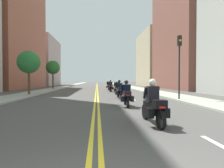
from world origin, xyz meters
The scene contains 19 objects.
ground_plane centered at (0.00, 48.00, 0.00)m, with size 264.00×264.00×0.00m, color #464441.
sidewalk_left centered at (-7.57, 48.00, 0.06)m, with size 2.91×144.00×0.12m, color #999993.
sidewalk_right centered at (7.57, 48.00, 0.06)m, with size 2.91×144.00×0.12m, color #959F8B.
centreline_yellow_inner centered at (-0.12, 48.00, 0.00)m, with size 0.12×132.00×0.01m, color yellow.
centreline_yellow_outer centered at (0.12, 48.00, 0.00)m, with size 0.12×132.00×0.01m, color yellow.
lane_dashes_white centered at (3.06, 29.00, 0.00)m, with size 0.14×56.40×0.01m.
building_left_1 centered at (-17.19, 36.52, 10.84)m, with size 9.19×20.06×21.69m.
building_right_1 centered at (16.10, 32.14, 10.68)m, with size 7.01×17.47×21.36m.
building_left_2 centered at (-17.19, 57.61, 7.07)m, with size 9.19×16.97×14.14m.
building_right_2 centered at (16.22, 50.86, 7.43)m, with size 7.24×16.23×14.85m.
motorcycle_0 centered at (2.07, 4.71, 0.66)m, with size 0.78×2.27×1.66m.
motorcycle_1 centered at (1.82, 9.45, 0.67)m, with size 0.78×2.25×1.61m.
motorcycle_2 centered at (2.00, 14.59, 0.66)m, with size 0.78×2.31×1.63m.
motorcycle_3 centered at (2.25, 19.41, 0.66)m, with size 0.78×2.33×1.62m.
motorcycle_4 centered at (1.88, 24.05, 0.65)m, with size 0.78×2.15×1.62m.
motorcycle_5 centered at (1.88, 28.97, 0.66)m, with size 0.78×2.18×1.61m.
traffic_light_near centered at (6.52, 12.61, 3.50)m, with size 0.28×0.38×5.11m.
street_tree_0 centered at (-7.67, 32.14, 3.79)m, with size 2.38×2.38×5.01m.
street_tree_1 centered at (-7.14, 18.77, 3.48)m, with size 2.36×2.36×4.68m.
Camera 1 is at (0.04, -2.03, 1.61)m, focal length 30.67 mm.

